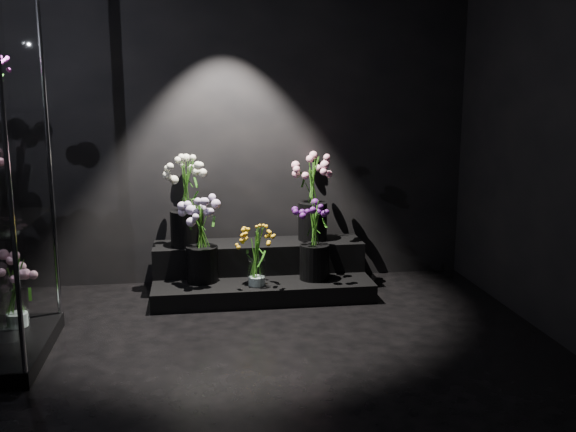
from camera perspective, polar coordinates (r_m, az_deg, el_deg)
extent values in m
plane|color=black|center=(3.95, -1.83, -14.00)|extent=(4.00, 4.00, 0.00)
plane|color=black|center=(5.57, -4.27, 8.34)|extent=(4.00, 0.00, 4.00)
plane|color=black|center=(1.62, 5.84, 0.93)|extent=(4.00, 0.00, 4.00)
cube|color=black|center=(5.38, -2.39, -6.14)|extent=(1.77, 0.79, 0.15)
cube|color=black|center=(5.51, -2.62, -3.57)|extent=(1.77, 0.39, 0.25)
cylinder|color=white|center=(5.09, -2.81, -5.07)|extent=(0.14, 0.14, 0.21)
cylinder|color=black|center=(5.23, -7.63, -4.25)|extent=(0.25, 0.25, 0.29)
cylinder|color=black|center=(5.25, 2.36, -4.09)|extent=(0.24, 0.24, 0.29)
cylinder|color=black|center=(5.39, -8.95, -1.08)|extent=(0.28, 0.28, 0.30)
cylinder|color=black|center=(5.54, 2.20, -0.46)|extent=(0.25, 0.25, 0.33)
cylinder|color=white|center=(4.72, -22.99, -7.50)|extent=(0.15, 0.15, 0.27)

